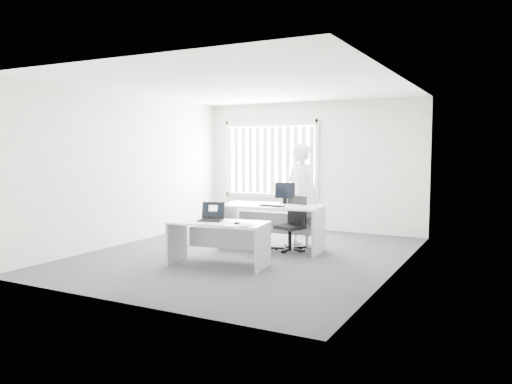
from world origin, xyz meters
The scene contains 18 objects.
ground centered at (0.00, 0.00, 0.00)m, with size 6.00×6.00×0.00m, color #434349.
wall_back centered at (0.00, 3.00, 1.40)m, with size 5.00×0.02×2.80m, color beige.
wall_front centered at (0.00, -3.00, 1.40)m, with size 5.00×0.02×2.80m, color beige.
wall_left centered at (-2.50, 0.00, 1.40)m, with size 0.02×6.00×2.80m, color beige.
wall_right centered at (2.50, 0.00, 1.40)m, with size 0.02×6.00×2.80m, color beige.
ceiling centered at (0.00, 0.00, 2.80)m, with size 5.00×6.00×0.02m, color white.
window centered at (-1.00, 2.96, 1.55)m, with size 2.32×0.06×1.76m, color silver.
blinds centered at (-1.00, 2.90, 1.52)m, with size 2.20×0.10×1.50m, color white, non-canonical shape.
desk_near centered at (0.01, -0.88, 0.49)m, with size 1.56×0.89×0.68m.
desk_far centered at (0.22, 0.52, 0.58)m, with size 1.83×0.99×0.80m.
office_chair centered at (0.54, 0.68, 0.30)m, with size 0.68×0.68×0.95m.
person centered at (0.56, 1.12, 0.94)m, with size 0.69×0.45×1.89m, color white.
laptop centered at (-0.15, -0.87, 0.82)m, with size 0.36×0.32×0.28m, color black, non-canonical shape.
paper_sheet centered at (0.33, -0.93, 0.68)m, with size 0.33×0.23×0.00m, color white.
mouse centered at (0.37, -0.94, 0.70)m, with size 0.05×0.09×0.04m, color #ABABAE, non-canonical shape.
booklet centered at (0.59, -1.04, 0.68)m, with size 0.15×0.22×0.01m, color white.
keyboard centered at (0.32, 0.34, 0.81)m, with size 0.43×0.14×0.02m, color black.
monitor centered at (0.34, 0.82, 0.99)m, with size 0.38×0.11×0.38m, color black, non-canonical shape.
Camera 1 is at (4.01, -7.28, 1.79)m, focal length 35.00 mm.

